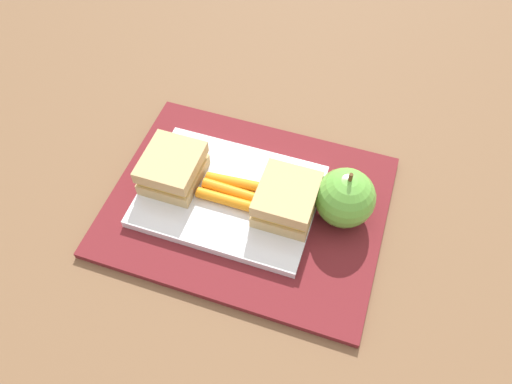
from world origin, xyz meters
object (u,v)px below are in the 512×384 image
at_px(sandwich_half_right, 287,199).
at_px(apple, 345,198).
at_px(food_tray, 229,196).
at_px(sandwich_half_left, 172,168).
at_px(carrot_sticks_bundle, 229,191).

relative_size(sandwich_half_right, apple, 0.92).
distance_m(food_tray, sandwich_half_left, 0.08).
xyz_separation_m(food_tray, sandwich_half_left, (-0.08, 0.00, 0.03)).
bearing_deg(carrot_sticks_bundle, apple, 8.90).
distance_m(sandwich_half_right, apple, 0.07).
xyz_separation_m(sandwich_half_left, apple, (0.23, 0.02, 0.00)).
relative_size(sandwich_half_right, carrot_sticks_bundle, 1.03).
height_order(sandwich_half_left, sandwich_half_right, same).
bearing_deg(sandwich_half_right, apple, 18.17).
bearing_deg(carrot_sticks_bundle, food_tray, 157.19).
bearing_deg(apple, sandwich_half_left, -174.25).
bearing_deg(sandwich_half_right, food_tray, 180.00).
height_order(food_tray, sandwich_half_right, sandwich_half_right).
distance_m(food_tray, carrot_sticks_bundle, 0.01).
bearing_deg(sandwich_half_left, carrot_sticks_bundle, -0.19).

